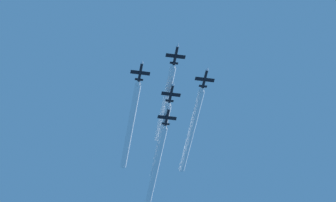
{
  "coord_description": "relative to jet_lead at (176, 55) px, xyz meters",
  "views": [
    {
      "loc": [
        35.08,
        205.99,
        1.69
      ],
      "look_at": [
        0.11,
        -13.26,
        232.45
      ],
      "focal_mm": 88.7,
      "sensor_mm": 36.0,
      "label": 1
    }
  ],
  "objects": [
    {
      "name": "jet_left_wingman",
      "position": [
        -12.39,
        -7.39,
        -2.77
      ],
      "size": [
        7.39,
        10.77,
        2.59
      ],
      "color": "black"
    },
    {
      "name": "smoke_trail_left_wingman",
      "position": [
        -12.39,
        -36.26,
        -2.79
      ],
      "size": [
        2.44,
        47.82,
        2.44
      ],
      "color": "white"
    },
    {
      "name": "jet_slot",
      "position": [
        -0.79,
        -15.59,
        -4.27
      ],
      "size": [
        7.39,
        10.77,
        2.59
      ],
      "color": "black"
    },
    {
      "name": "jet_high_trail",
      "position": [
        -0.98,
        -26.37,
        -6.22
      ],
      "size": [
        7.39,
        10.77,
        2.59
      ],
      "color": "black"
    },
    {
      "name": "smoke_trail_right_wingman",
      "position": [
        12.14,
        -37.3,
        -2.81
      ],
      "size": [
        2.44,
        49.09,
        2.44
      ],
      "color": "white"
    },
    {
      "name": "smoke_trail_lead",
      "position": [
        0.0,
        -25.58,
        -0.03
      ],
      "size": [
        2.44,
        41.25,
        2.44
      ],
      "color": "white"
    },
    {
      "name": "jet_right_wingman",
      "position": [
        12.14,
        -7.81,
        -2.79
      ],
      "size": [
        7.39,
        10.77,
        2.59
      ],
      "color": "black"
    },
    {
      "name": "smoke_trail_high_trail",
      "position": [
        -0.98,
        -54.87,
        -6.25
      ],
      "size": [
        2.44,
        47.09,
        2.44
      ],
      "color": "white"
    },
    {
      "name": "smoke_trail_slot",
      "position": [
        -0.79,
        -42.14,
        -4.29
      ],
      "size": [
        2.44,
        43.2,
        2.44
      ],
      "color": "white"
    },
    {
      "name": "jet_lead",
      "position": [
        0.0,
        0.0,
        0.0
      ],
      "size": [
        7.39,
        10.77,
        2.59
      ],
      "color": "black"
    }
  ]
}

